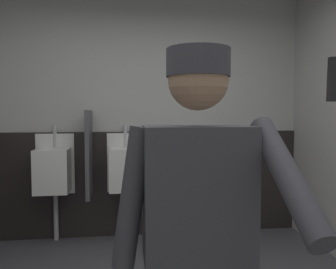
{
  "coord_description": "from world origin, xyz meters",
  "views": [
    {
      "loc": [
        -0.2,
        -1.85,
        1.37
      ],
      "look_at": [
        0.04,
        0.06,
        1.25
      ],
      "focal_mm": 36.36,
      "sensor_mm": 36.0,
      "label": 1
    }
  ],
  "objects_px": {
    "urinal_left": "(53,170)",
    "person": "(198,217)",
    "urinal_right": "(194,167)",
    "urinal_middle": "(126,168)"
  },
  "relations": [
    {
      "from": "urinal_right",
      "to": "person",
      "type": "bearing_deg",
      "value": -101.44
    },
    {
      "from": "urinal_left",
      "to": "urinal_right",
      "type": "xyz_separation_m",
      "value": [
        1.5,
        0.0,
        0.0
      ]
    },
    {
      "from": "urinal_left",
      "to": "urinal_right",
      "type": "distance_m",
      "value": 1.5
    },
    {
      "from": "urinal_left",
      "to": "urinal_middle",
      "type": "distance_m",
      "value": 0.75
    },
    {
      "from": "urinal_right",
      "to": "person",
      "type": "distance_m",
      "value": 2.4
    },
    {
      "from": "urinal_left",
      "to": "person",
      "type": "height_order",
      "value": "person"
    },
    {
      "from": "urinal_middle",
      "to": "person",
      "type": "relative_size",
      "value": 0.77
    },
    {
      "from": "urinal_left",
      "to": "urinal_right",
      "type": "bearing_deg",
      "value": 0.0
    },
    {
      "from": "urinal_middle",
      "to": "person",
      "type": "bearing_deg",
      "value": -83.28
    },
    {
      "from": "urinal_middle",
      "to": "urinal_right",
      "type": "height_order",
      "value": "same"
    }
  ]
}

